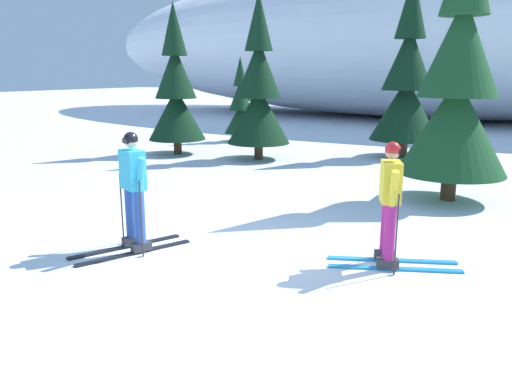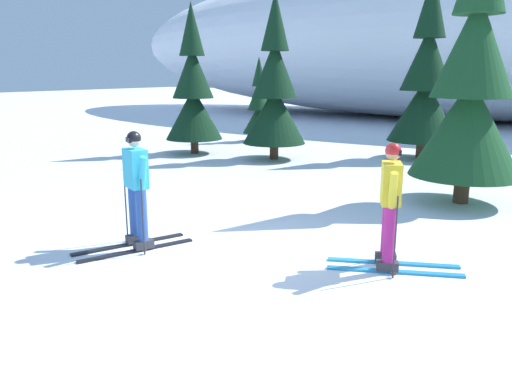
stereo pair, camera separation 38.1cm
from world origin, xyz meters
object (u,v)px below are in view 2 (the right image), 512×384
object	(u,v)px
skier_cyan_jacket	(136,188)
pine_tree_left	(259,106)
pine_tree_center_left	(275,91)
pine_tree_center_right	(471,86)
skier_yellow_jacket	(391,205)
pine_tree_center	(426,83)
pine_tree_far_left	(193,92)

from	to	relation	value
skier_cyan_jacket	pine_tree_left	world-z (taller)	pine_tree_left
pine_tree_center_left	pine_tree_center_right	world-z (taller)	pine_tree_center_right
pine_tree_center_left	skier_yellow_jacket	bearing A→B (deg)	-47.17
pine_tree_left	pine_tree_center	world-z (taller)	pine_tree_center
pine_tree_far_left	pine_tree_center	size ratio (longest dim) A/B	0.87
pine_tree_far_left	skier_cyan_jacket	bearing A→B (deg)	-53.64
pine_tree_center_right	pine_tree_far_left	bearing A→B (deg)	168.73
pine_tree_left	pine_tree_center_left	bearing A→B (deg)	-48.97
pine_tree_center	pine_tree_center_left	bearing A→B (deg)	-143.69
pine_tree_center_left	pine_tree_center	size ratio (longest dim) A/B	0.90
skier_cyan_jacket	pine_tree_left	distance (m)	12.12
pine_tree_far_left	pine_tree_left	world-z (taller)	pine_tree_far_left
pine_tree_center_right	pine_tree_center_left	bearing A→B (deg)	159.26
pine_tree_far_left	pine_tree_left	bearing A→B (deg)	89.34
skier_cyan_jacket	pine_tree_center_left	world-z (taller)	pine_tree_center_left
pine_tree_left	pine_tree_center	size ratio (longest dim) A/B	0.58
skier_yellow_jacket	pine_tree_far_left	bearing A→B (deg)	145.68
skier_yellow_jacket	pine_tree_center	world-z (taller)	pine_tree_center
pine_tree_left	pine_tree_center_right	world-z (taller)	pine_tree_center_right
skier_yellow_jacket	pine_tree_center_right	bearing A→B (deg)	90.90
skier_cyan_jacket	pine_tree_left	bearing A→B (deg)	116.06
pine_tree_left	pine_tree_center_left	size ratio (longest dim) A/B	0.65
pine_tree_far_left	pine_tree_left	size ratio (longest dim) A/B	1.49
pine_tree_far_left	pine_tree_center_right	distance (m)	8.83
skier_yellow_jacket	pine_tree_left	distance (m)	12.91
pine_tree_left	pine_tree_center_left	xyz separation A→B (m)	(2.68, -3.08, 0.71)
skier_cyan_jacket	pine_tree_center_left	bearing A→B (deg)	108.72
skier_cyan_jacket	skier_yellow_jacket	xyz separation A→B (m)	(3.36, 1.33, -0.04)
skier_cyan_jacket	pine_tree_center_right	distance (m)	6.61
pine_tree_center_right	pine_tree_center	bearing A→B (deg)	115.62
skier_yellow_jacket	pine_tree_center_right	xyz separation A→B (m)	(-0.07, 4.23, 1.44)
skier_yellow_jacket	pine_tree_far_left	world-z (taller)	pine_tree_far_left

